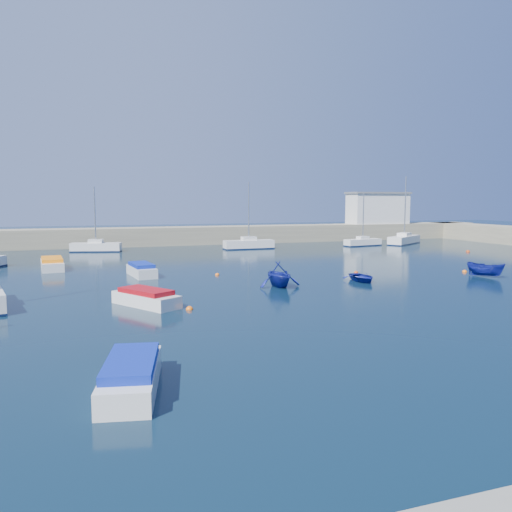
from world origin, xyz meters
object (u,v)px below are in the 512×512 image
object	(u,v)px
sailboat_6	(249,244)
dinghy_center	(362,277)
sailboat_5	(96,247)
dinghy_left	(279,274)
sailboat_7	(363,242)
motorboat_1	(142,270)
harbor_office	(378,209)
motorboat_0	(146,298)
sailboat_8	(404,239)
dinghy_right	(485,270)
motorboat_3	(131,375)
motorboat_2	(52,264)

from	to	relation	value
sailboat_6	dinghy_center	distance (m)	28.77
sailboat_5	dinghy_left	size ratio (longest dim) A/B	2.28
sailboat_7	motorboat_1	distance (m)	38.37
harbor_office	motorboat_0	world-z (taller)	harbor_office
harbor_office	sailboat_7	xyz separation A→B (m)	(-8.97, -10.51, -4.55)
sailboat_8	dinghy_center	distance (m)	37.43
sailboat_7	sailboat_5	bearing A→B (deg)	75.42
sailboat_7	dinghy_right	size ratio (longest dim) A/B	2.32
sailboat_5	dinghy_left	xyz separation A→B (m)	(12.59, -31.74, 0.32)
motorboat_1	dinghy_center	xyz separation A→B (m)	(16.50, -8.54, -0.20)
sailboat_8	dinghy_left	bearing A→B (deg)	98.69
dinghy_center	dinghy_right	distance (m)	11.29
sailboat_7	motorboat_3	bearing A→B (deg)	132.74
motorboat_3	dinghy_left	distance (m)	21.50
motorboat_2	sailboat_6	bearing A→B (deg)	23.40
motorboat_1	sailboat_8	bearing A→B (deg)	18.32
sailboat_6	dinghy_left	bearing A→B (deg)	165.72
sailboat_8	motorboat_1	bearing A→B (deg)	82.36
harbor_office	sailboat_7	distance (m)	14.55
sailboat_8	dinghy_left	world-z (taller)	sailboat_8
motorboat_2	dinghy_center	size ratio (longest dim) A/B	1.74
sailboat_6	dinghy_right	bearing A→B (deg)	-159.85
sailboat_5	motorboat_3	distance (m)	49.39
sailboat_5	motorboat_1	bearing A→B (deg)	-157.21
sailboat_8	dinghy_center	world-z (taller)	sailboat_8
harbor_office	dinghy_right	distance (m)	42.46
sailboat_7	motorboat_2	world-z (taller)	sailboat_7
sailboat_7	motorboat_0	xyz separation A→B (m)	(-34.15, -31.91, -0.05)
sailboat_6	motorboat_1	size ratio (longest dim) A/B	1.86
sailboat_8	sailboat_6	bearing A→B (deg)	55.70
harbor_office	dinghy_center	xyz separation A→B (m)	(-25.62, -38.39, -4.77)
sailboat_6	motorboat_2	distance (m)	27.21
sailboat_8	dinghy_center	xyz separation A→B (m)	(-24.14, -28.60, -0.34)
sailboat_7	dinghy_right	xyz separation A→B (m)	(-5.44, -29.17, 0.08)
sailboat_6	motorboat_0	size ratio (longest dim) A/B	1.81
sailboat_5	sailboat_6	world-z (taller)	sailboat_6
motorboat_3	sailboat_7	bearing A→B (deg)	63.03
sailboat_8	motorboat_2	bearing A→B (deg)	71.21
motorboat_1	dinghy_left	bearing A→B (deg)	-51.58
motorboat_1	dinghy_right	size ratio (longest dim) A/B	1.47
motorboat_3	dinghy_right	bearing A→B (deg)	39.74
dinghy_center	sailboat_6	bearing A→B (deg)	94.66
harbor_office	sailboat_8	xyz separation A→B (m)	(-1.48, -9.79, -4.43)
motorboat_3	dinghy_right	xyz separation A→B (m)	(30.74, 16.62, 0.09)
motorboat_2	dinghy_center	distance (m)	28.67
motorboat_2	dinghy_left	xyz separation A→B (m)	(16.82, -15.84, 0.42)
dinghy_right	sailboat_6	bearing A→B (deg)	88.64
dinghy_center	dinghy_left	world-z (taller)	dinghy_left
sailboat_8	harbor_office	bearing A→B (deg)	-42.50
sailboat_5	sailboat_8	world-z (taller)	sailboat_8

